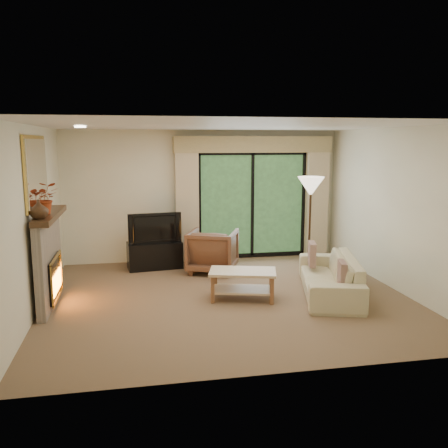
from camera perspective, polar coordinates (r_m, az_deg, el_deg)
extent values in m
plane|color=brown|center=(7.41, 0.44, -8.81)|extent=(5.50, 5.50, 0.00)
plane|color=silver|center=(7.02, 0.47, 11.73)|extent=(5.50, 5.50, 0.00)
plane|color=#ECE4C4|center=(9.54, -2.50, 3.40)|extent=(5.00, 0.00, 5.00)
plane|color=#ECE4C4|center=(4.72, 6.44, -3.32)|extent=(5.00, 0.00, 5.00)
plane|color=#ECE4C4|center=(7.10, -21.87, 0.47)|extent=(0.00, 5.00, 5.00)
plane|color=#ECE4C4|center=(8.10, 19.92, 1.67)|extent=(0.00, 5.00, 5.00)
cube|color=#C6B08A|center=(9.35, -4.47, 2.63)|extent=(0.45, 0.18, 2.35)
cube|color=#C6B08A|center=(10.02, 11.08, 2.96)|extent=(0.45, 0.18, 2.35)
cube|color=tan|center=(9.54, 3.61, 9.53)|extent=(3.20, 0.24, 0.32)
cube|color=black|center=(9.09, -8.33, -3.73)|extent=(1.05, 0.57, 0.50)
imported|color=black|center=(8.98, -8.42, -0.39)|extent=(1.00, 0.24, 0.57)
imported|color=brown|center=(8.73, -1.36, -3.24)|extent=(1.10, 1.12, 0.79)
imported|color=#C4B98D|center=(7.66, 12.58, -6.07)|extent=(1.33, 2.19, 0.60)
cube|color=brown|center=(7.07, 14.02, -5.77)|extent=(0.18, 0.36, 0.35)
cube|color=brown|center=(8.11, 10.54, -3.56)|extent=(0.21, 0.41, 0.39)
imported|color=#3B2515|center=(6.68, -21.39, 1.67)|extent=(0.25, 0.25, 0.25)
imported|color=#963415|center=(7.06, -20.86, 2.92)|extent=(0.45, 0.40, 0.45)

